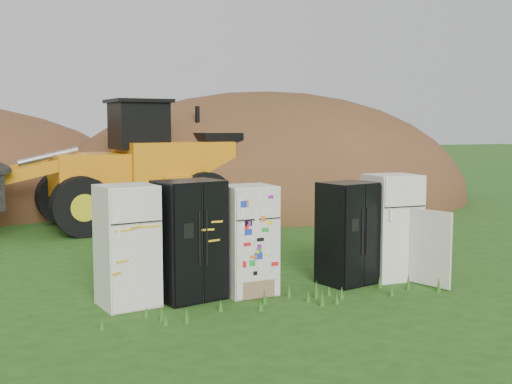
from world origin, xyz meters
The scene contains 8 objects.
ground centered at (0.00, 0.00, 0.00)m, with size 120.00×120.00×0.00m, color #214A13.
fridge_leftmost centered at (-2.46, 0.01, 0.92)m, with size 0.81×0.78×1.85m, color white, non-canonical shape.
fridge_black_side centered at (-1.48, 0.02, 0.94)m, with size 0.98×0.78×1.88m, color black, non-canonical shape.
fridge_sticker centered at (-0.50, -0.02, 0.89)m, with size 0.79×0.73×1.77m, color white, non-canonical shape.
fridge_black_right centered at (1.34, -0.03, 0.88)m, with size 0.88×0.73×1.76m, color black, non-canonical shape.
fridge_open_door centered at (2.25, 0.01, 0.93)m, with size 0.85×0.78×1.87m, color white, non-canonical shape.
wheel_loader centered at (-1.56, 7.64, 1.71)m, with size 7.05×2.86×3.41m, color orange, non-canonical shape.
dirt_mound_right centered at (4.51, 11.25, 0.00)m, with size 15.15×11.11×7.77m, color #4C3518.
Camera 1 is at (-4.16, -9.61, 2.76)m, focal length 45.00 mm.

